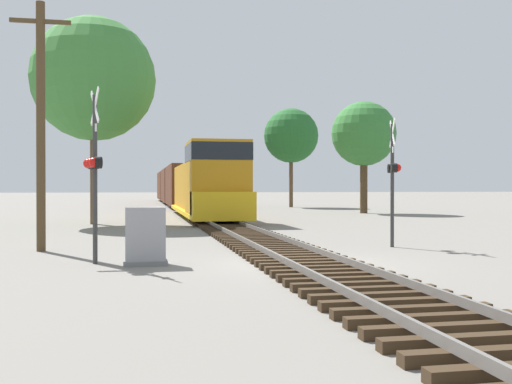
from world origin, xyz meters
The scene contains 10 objects.
ground_plane centered at (0.00, 0.00, 0.00)m, with size 400.00×400.00×0.00m, color slate.
rail_track_bed centered at (0.00, 0.00, 0.14)m, with size 2.60×160.00×0.31m.
freight_train centered at (0.00, 44.01, 2.02)m, with size 3.16×60.81×4.40m.
crossing_signal_near centered at (-5.26, 1.09, 2.53)m, with size 0.54×1.01×4.52m.
crossing_signal_far centered at (4.10, 3.63, 2.43)m, with size 0.53×1.01×4.22m.
relay_cabinet centered at (-3.95, 0.57, 0.72)m, with size 1.09×0.65×1.47m.
utility_pole centered at (-7.08, 4.51, 3.98)m, with size 1.80×0.27×7.67m.
tree_far_right centered at (-6.47, 17.98, 7.69)m, with size 6.54×6.54×10.98m.
tree_mid_background centered at (12.48, 27.71, 5.93)m, with size 4.84×4.84×8.40m.
tree_deep_background centered at (10.47, 41.77, 6.96)m, with size 5.31×5.31×9.64m.
Camera 1 is at (-4.12, -14.82, 1.99)m, focal length 42.00 mm.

